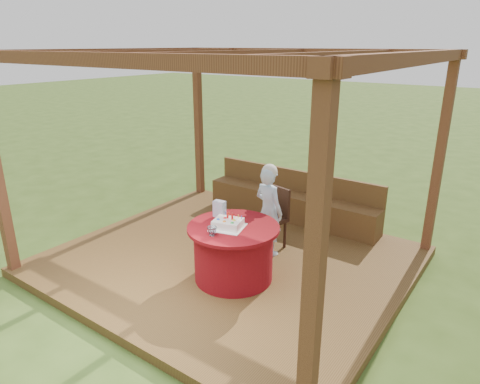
# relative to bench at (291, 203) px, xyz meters

# --- Properties ---
(ground) EXTENTS (60.00, 60.00, 0.00)m
(ground) POSITION_rel_bench_xyz_m (0.00, -1.72, -0.38)
(ground) COLOR #34501A
(ground) RESTS_ON ground
(deck) EXTENTS (4.50, 4.00, 0.12)m
(deck) POSITION_rel_bench_xyz_m (0.00, -1.72, -0.32)
(deck) COLOR brown
(deck) RESTS_ON ground
(pergola) EXTENTS (4.50, 4.00, 2.72)m
(pergola) POSITION_rel_bench_xyz_m (0.00, -1.72, 2.02)
(pergola) COLOR brown
(pergola) RESTS_ON deck
(bench) EXTENTS (3.00, 0.42, 0.80)m
(bench) POSITION_rel_bench_xyz_m (0.00, 0.00, 0.00)
(bench) COLOR brown
(bench) RESTS_ON deck
(table) EXTENTS (1.12, 1.12, 0.70)m
(table) POSITION_rel_bench_xyz_m (0.37, -2.12, 0.09)
(table) COLOR maroon
(table) RESTS_ON deck
(chair) EXTENTS (0.52, 0.52, 0.88)m
(chair) POSITION_rel_bench_xyz_m (0.28, -1.06, 0.22)
(chair) COLOR #321A0F
(chair) RESTS_ON deck
(elderly_woman) EXTENTS (0.50, 0.38, 1.29)m
(elderly_woman) POSITION_rel_bench_xyz_m (0.35, -1.29, 0.39)
(elderly_woman) COLOR #A3CDF2
(elderly_woman) RESTS_ON deck
(birthday_cake) EXTENTS (0.46, 0.46, 0.17)m
(birthday_cake) POSITION_rel_bench_xyz_m (0.34, -2.19, 0.49)
(birthday_cake) COLOR white
(birthday_cake) RESTS_ON table
(gift_bag) EXTENTS (0.16, 0.11, 0.21)m
(gift_bag) POSITION_rel_bench_xyz_m (0.05, -1.98, 0.54)
(gift_bag) COLOR #CF86B9
(gift_bag) RESTS_ON table
(drinking_glass) EXTENTS (0.14, 0.14, 0.10)m
(drinking_glass) POSITION_rel_bench_xyz_m (0.33, -2.48, 0.49)
(drinking_glass) COLOR white
(drinking_glass) RESTS_ON table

